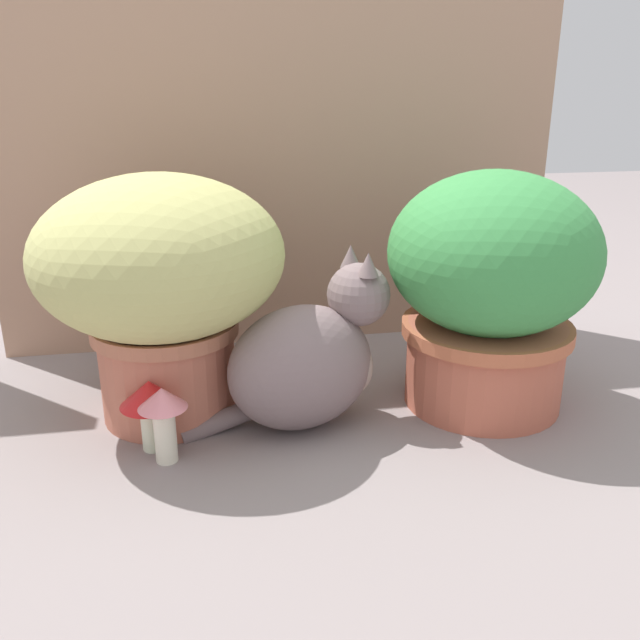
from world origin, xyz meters
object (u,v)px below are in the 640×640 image
object	(u,v)px
cat	(310,359)
mushroom_ornament_pink	(163,411)
leafy_planter	(490,283)
mushroom_ornament_red	(150,401)
grass_planter	(161,277)

from	to	relation	value
cat	mushroom_ornament_pink	size ratio (longest dim) A/B	3.06
leafy_planter	mushroom_ornament_red	size ratio (longest dim) A/B	3.53
grass_planter	mushroom_ornament_pink	xyz separation A→B (m)	(-0.00, -0.17, -0.17)
grass_planter	cat	xyz separation A→B (m)	(0.24, -0.08, -0.14)
cat	mushroom_ornament_pink	world-z (taller)	cat
mushroom_ornament_red	cat	bearing A→B (deg)	9.73
leafy_planter	mushroom_ornament_red	xyz separation A→B (m)	(-0.60, -0.07, -0.14)
grass_planter	mushroom_ornament_red	size ratio (longest dim) A/B	3.54
grass_planter	leafy_planter	bearing A→B (deg)	-5.65
leafy_planter	cat	bearing A→B (deg)	-175.54
mushroom_ornament_pink	leafy_planter	bearing A→B (deg)	10.80
grass_planter	leafy_planter	xyz separation A→B (m)	(0.57, -0.06, -0.02)
mushroom_ornament_red	mushroom_ornament_pink	size ratio (longest dim) A/B	0.96
cat	mushroom_ornament_pink	distance (m)	0.26
grass_planter	cat	world-z (taller)	grass_planter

